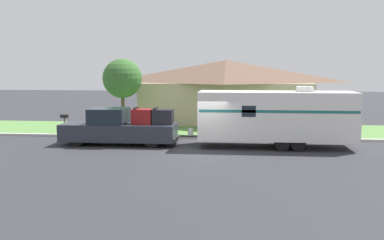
% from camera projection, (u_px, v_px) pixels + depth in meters
% --- Properties ---
extents(ground_plane, '(120.00, 120.00, 0.00)m').
position_uv_depth(ground_plane, '(202.00, 151.00, 21.72)').
color(ground_plane, '#2D2D33').
extents(curb_strip, '(80.00, 0.30, 0.14)m').
position_uv_depth(curb_strip, '(207.00, 138.00, 25.41)').
color(curb_strip, beige).
rests_on(curb_strip, ground_plane).
extents(lawn_strip, '(80.00, 7.00, 0.03)m').
position_uv_depth(lawn_strip, '(211.00, 130.00, 29.02)').
color(lawn_strip, '#568442').
rests_on(lawn_strip, ground_plane).
extents(house_across_street, '(13.71, 7.51, 4.83)m').
position_uv_depth(house_across_street, '(226.00, 90.00, 33.71)').
color(house_across_street, tan).
rests_on(house_across_street, ground_plane).
extents(pickup_truck, '(6.35, 2.06, 2.08)m').
position_uv_depth(pickup_truck, '(120.00, 128.00, 23.41)').
color(pickup_truck, black).
rests_on(pickup_truck, ground_plane).
extents(travel_trailer, '(9.14, 2.46, 3.23)m').
position_uv_depth(travel_trailer, '(276.00, 115.00, 22.46)').
color(travel_trailer, black).
rests_on(travel_trailer, ground_plane).
extents(mailbox, '(0.48, 0.20, 1.29)m').
position_uv_depth(mailbox, '(64.00, 119.00, 26.84)').
color(mailbox, brown).
rests_on(mailbox, ground_plane).
extents(tree_in_yard, '(2.68, 2.68, 4.83)m').
position_uv_depth(tree_in_yard, '(122.00, 79.00, 29.06)').
color(tree_in_yard, brown).
rests_on(tree_in_yard, ground_plane).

